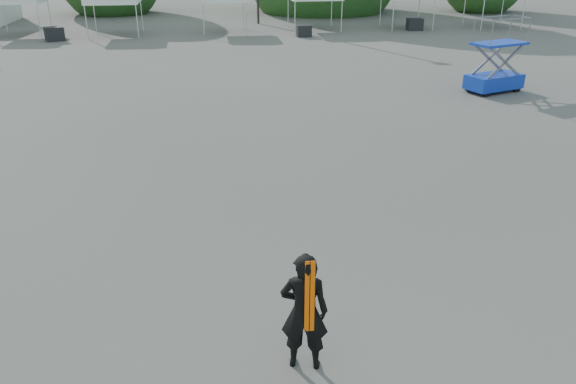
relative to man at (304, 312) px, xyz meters
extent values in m
plane|color=#474442|center=(-0.28, 3.09, -0.88)|extent=(120.00, 120.00, 0.00)
cylinder|color=silver|center=(-10.84, 30.41, 0.12)|extent=(0.06, 0.06, 2.00)
cylinder|color=silver|center=(-13.57, 33.14, 0.12)|extent=(0.06, 0.06, 2.00)
cylinder|color=silver|center=(-10.84, 33.14, 0.12)|extent=(0.06, 0.06, 2.00)
cube|color=white|center=(-12.20, 31.77, 1.20)|extent=(2.93, 2.93, 0.30)
cylinder|color=silver|center=(-7.93, 29.44, 0.12)|extent=(0.06, 0.06, 2.00)
cylinder|color=silver|center=(-5.02, 29.44, 0.12)|extent=(0.06, 0.06, 2.00)
cylinder|color=silver|center=(-7.93, 32.36, 0.12)|extent=(0.06, 0.06, 2.00)
cylinder|color=silver|center=(-5.02, 32.36, 0.12)|extent=(0.06, 0.06, 2.00)
cube|color=white|center=(-6.48, 30.90, 1.20)|extent=(3.12, 3.12, 0.30)
cylinder|color=silver|center=(-1.12, 29.88, 0.12)|extent=(0.06, 0.06, 2.00)
cylinder|color=silver|center=(1.51, 29.88, 0.12)|extent=(0.06, 0.06, 2.00)
cylinder|color=silver|center=(-1.12, 32.51, 0.12)|extent=(0.06, 0.06, 2.00)
cylinder|color=silver|center=(1.51, 32.51, 0.12)|extent=(0.06, 0.06, 2.00)
cylinder|color=silver|center=(4.56, 30.06, 0.12)|extent=(0.06, 0.06, 2.00)
cylinder|color=silver|center=(7.55, 30.06, 0.12)|extent=(0.06, 0.06, 2.00)
cylinder|color=silver|center=(4.56, 33.05, 0.12)|extent=(0.06, 0.06, 2.00)
cylinder|color=silver|center=(7.55, 33.05, 0.12)|extent=(0.06, 0.06, 2.00)
cylinder|color=silver|center=(10.88, 29.92, 0.12)|extent=(0.06, 0.06, 2.00)
cylinder|color=silver|center=(13.61, 29.92, 0.12)|extent=(0.06, 0.06, 2.00)
cylinder|color=silver|center=(10.88, 32.66, 0.12)|extent=(0.06, 0.06, 2.00)
cylinder|color=silver|center=(13.61, 32.66, 0.12)|extent=(0.06, 0.06, 2.00)
cylinder|color=silver|center=(16.75, 29.52, 0.12)|extent=(0.06, 0.06, 2.00)
cylinder|color=silver|center=(19.54, 29.52, 0.12)|extent=(0.06, 0.06, 2.00)
cylinder|color=silver|center=(16.75, 32.31, 0.12)|extent=(0.06, 0.06, 2.00)
cylinder|color=silver|center=(19.54, 32.31, 0.12)|extent=(0.06, 0.06, 2.00)
imported|color=black|center=(0.00, 0.00, 0.00)|extent=(0.72, 0.55, 1.75)
cube|color=#FF5B05|center=(0.00, -0.17, 0.35)|extent=(0.14, 0.02, 1.05)
cube|color=#0E16B6|center=(9.83, 14.11, -0.47)|extent=(2.38, 1.72, 0.54)
cube|color=#0E16B6|center=(9.83, 14.11, 0.96)|extent=(2.28, 1.65, 0.09)
cylinder|color=black|center=(9.22, 13.42, -0.72)|extent=(0.35, 0.23, 0.32)
cylinder|color=black|center=(10.74, 13.95, -0.72)|extent=(0.35, 0.23, 0.32)
cylinder|color=black|center=(8.93, 14.27, -0.72)|extent=(0.35, 0.23, 0.32)
cylinder|color=black|center=(10.45, 14.79, -0.72)|extent=(0.35, 0.23, 0.32)
cube|color=black|center=(-9.78, 29.24, -0.48)|extent=(1.25, 1.13, 0.79)
cube|color=black|center=(4.91, 28.75, -0.54)|extent=(0.89, 0.70, 0.68)
cube|color=black|center=(12.53, 30.33, -0.50)|extent=(1.01, 0.81, 0.76)
camera|label=1|loc=(-1.08, -5.99, 4.45)|focal=35.00mm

